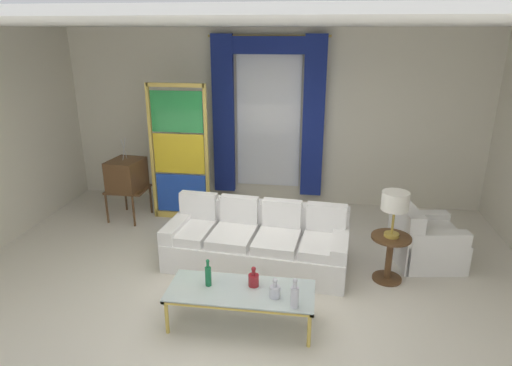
{
  "coord_description": "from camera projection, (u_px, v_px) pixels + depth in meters",
  "views": [
    {
      "loc": [
        0.81,
        -4.52,
        2.95
      ],
      "look_at": [
        0.02,
        0.9,
        1.05
      ],
      "focal_mm": 30.99,
      "sensor_mm": 36.0,
      "label": 1
    }
  ],
  "objects": [
    {
      "name": "peacock_figurine",
      "position": [
        208.0,
        215.0,
        6.9
      ],
      "size": [
        0.44,
        0.6,
        0.5
      ],
      "color": "beige",
      "rests_on": "ground"
    },
    {
      "name": "couch_white_long",
      "position": [
        257.0,
        242.0,
        5.81
      ],
      "size": [
        2.41,
        1.13,
        0.86
      ],
      "color": "white",
      "rests_on": "ground"
    },
    {
      "name": "ceiling_slab",
      "position": [
        253.0,
        24.0,
        5.06
      ],
      "size": [
        8.0,
        7.6,
        0.04
      ],
      "primitive_type": "cube",
      "color": "white"
    },
    {
      "name": "round_side_table",
      "position": [
        389.0,
        254.0,
        5.41
      ],
      "size": [
        0.48,
        0.48,
        0.59
      ],
      "color": "brown",
      "rests_on": "ground"
    },
    {
      "name": "coffee_table",
      "position": [
        241.0,
        292.0,
        4.58
      ],
      "size": [
        1.52,
        0.61,
        0.41
      ],
      "color": "silver",
      "rests_on": "ground"
    },
    {
      "name": "table_lamp_brass",
      "position": [
        395.0,
        203.0,
        5.19
      ],
      "size": [
        0.32,
        0.32,
        0.57
      ],
      "color": "#B29338",
      "rests_on": "round_side_table"
    },
    {
      "name": "bottle_crystal_tall",
      "position": [
        208.0,
        275.0,
        4.61
      ],
      "size": [
        0.07,
        0.07,
        0.31
      ],
      "color": "#196B3D",
      "rests_on": "coffee_table"
    },
    {
      "name": "bottle_blue_decanter",
      "position": [
        275.0,
        291.0,
        4.42
      ],
      "size": [
        0.11,
        0.11,
        0.22
      ],
      "color": "silver",
      "rests_on": "coffee_table"
    },
    {
      "name": "bottle_ruby_flask",
      "position": [
        254.0,
        279.0,
        4.62
      ],
      "size": [
        0.11,
        0.11,
        0.22
      ],
      "color": "maroon",
      "rests_on": "coffee_table"
    },
    {
      "name": "wall_rear",
      "position": [
        273.0,
        118.0,
        7.67
      ],
      "size": [
        8.0,
        0.12,
        3.0
      ],
      "primitive_type": "cube",
      "color": "silver",
      "rests_on": "ground"
    },
    {
      "name": "bottle_amber_squat",
      "position": [
        295.0,
        296.0,
        4.24
      ],
      "size": [
        0.08,
        0.08,
        0.32
      ],
      "color": "silver",
      "rests_on": "coffee_table"
    },
    {
      "name": "armchair_white",
      "position": [
        423.0,
        242.0,
        5.86
      ],
      "size": [
        0.94,
        0.93,
        0.8
      ],
      "color": "white",
      "rests_on": "ground"
    },
    {
      "name": "stained_glass_divider",
      "position": [
        179.0,
        156.0,
        6.99
      ],
      "size": [
        0.95,
        0.05,
        2.2
      ],
      "color": "gold",
      "rests_on": "ground"
    },
    {
      "name": "curtained_window",
      "position": [
        268.0,
        106.0,
        7.45
      ],
      "size": [
        2.0,
        0.17,
        2.7
      ],
      "color": "white",
      "rests_on": "ground"
    },
    {
      "name": "ground_plane",
      "position": [
        244.0,
        290.0,
        5.3
      ],
      "size": [
        16.0,
        16.0,
        0.0
      ],
      "primitive_type": "plane",
      "color": "silver"
    },
    {
      "name": "vintage_tv",
      "position": [
        127.0,
        176.0,
        7.11
      ],
      "size": [
        0.62,
        0.65,
        1.35
      ],
      "color": "brown",
      "rests_on": "ground"
    }
  ]
}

